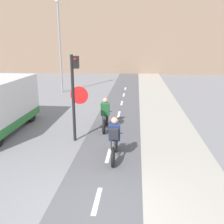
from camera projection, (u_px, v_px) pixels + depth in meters
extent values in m
plane|color=gray|center=(94.00, 215.00, 5.56)|extent=(120.00, 120.00, 0.00)
cube|color=#56565B|center=(94.00, 215.00, 5.56)|extent=(2.20, 60.00, 0.02)
cube|color=white|center=(97.00, 201.00, 6.03)|extent=(0.12, 1.10, 0.00)
cube|color=white|center=(108.00, 155.00, 8.43)|extent=(0.12, 1.10, 0.00)
cube|color=white|center=(115.00, 130.00, 10.82)|extent=(0.12, 1.10, 0.00)
cube|color=white|center=(119.00, 114.00, 13.22)|extent=(0.12, 1.10, 0.00)
cube|color=white|center=(122.00, 103.00, 15.61)|extent=(0.12, 1.10, 0.00)
cube|color=white|center=(124.00, 95.00, 18.01)|extent=(0.12, 1.10, 0.00)
cube|color=white|center=(125.00, 89.00, 20.40)|extent=(0.12, 1.10, 0.00)
cube|color=#A8A399|center=(200.00, 221.00, 5.34)|extent=(2.40, 60.00, 0.05)
cube|color=#89705B|center=(131.00, 28.00, 30.81)|extent=(60.00, 5.00, 10.64)
cylinder|color=black|center=(73.00, 99.00, 9.33)|extent=(0.11, 0.11, 3.29)
cube|color=black|center=(76.00, 62.00, 8.94)|extent=(0.20, 0.20, 0.44)
sphere|color=red|center=(75.00, 59.00, 8.81)|extent=(0.09, 0.09, 0.09)
cone|color=red|center=(79.00, 95.00, 9.26)|extent=(0.67, 0.01, 0.67)
cone|color=silver|center=(79.00, 95.00, 9.26)|extent=(0.60, 0.02, 0.60)
cylinder|color=gray|center=(60.00, 49.00, 18.18)|extent=(0.14, 0.14, 6.39)
sphere|color=silver|center=(57.00, 0.00, 17.28)|extent=(0.36, 0.36, 0.36)
cylinder|color=black|center=(113.00, 157.00, 7.66)|extent=(0.07, 0.61, 0.61)
cylinder|color=black|center=(116.00, 143.00, 8.71)|extent=(0.07, 0.61, 0.61)
cylinder|color=slate|center=(115.00, 143.00, 8.34)|extent=(0.04, 0.70, 0.38)
cylinder|color=slate|center=(114.00, 149.00, 7.85)|extent=(0.04, 0.36, 0.41)
cylinder|color=slate|center=(115.00, 139.00, 8.13)|extent=(0.04, 1.02, 0.07)
cylinder|color=slate|center=(114.00, 155.00, 7.86)|extent=(0.04, 0.42, 0.05)
cylinder|color=black|center=(116.00, 133.00, 8.60)|extent=(0.46, 0.03, 0.03)
cube|color=navy|center=(114.00, 132.00, 7.93)|extent=(0.36, 0.31, 0.59)
sphere|color=tan|center=(115.00, 121.00, 7.87)|extent=(0.22, 0.22, 0.22)
cylinder|color=#232328|center=(111.00, 145.00, 8.02)|extent=(0.04, 0.07, 0.38)
cylinder|color=#232328|center=(117.00, 145.00, 8.00)|extent=(0.04, 0.07, 0.38)
cube|color=#28282D|center=(114.00, 134.00, 7.75)|extent=(0.28, 0.23, 0.39)
cylinder|color=black|center=(104.00, 127.00, 10.40)|extent=(0.07, 0.60, 0.60)
cylinder|color=black|center=(107.00, 119.00, 11.43)|extent=(0.07, 0.60, 0.60)
cylinder|color=black|center=(106.00, 118.00, 11.07)|extent=(0.04, 0.69, 0.38)
cylinder|color=black|center=(105.00, 121.00, 10.59)|extent=(0.04, 0.36, 0.40)
cylinder|color=black|center=(106.00, 115.00, 10.86)|extent=(0.04, 1.00, 0.07)
cylinder|color=black|center=(105.00, 125.00, 10.60)|extent=(0.04, 0.41, 0.05)
cylinder|color=black|center=(107.00, 111.00, 11.33)|extent=(0.46, 0.03, 0.03)
cube|color=#235B33|center=(105.00, 109.00, 10.67)|extent=(0.36, 0.31, 0.59)
sphere|color=tan|center=(105.00, 100.00, 10.60)|extent=(0.22, 0.22, 0.22)
cylinder|color=#232328|center=(103.00, 119.00, 10.76)|extent=(0.04, 0.07, 0.38)
cylinder|color=#232328|center=(107.00, 119.00, 10.74)|extent=(0.04, 0.07, 0.38)
cube|color=black|center=(17.00, 86.00, 12.51)|extent=(1.88, 0.04, 0.70)
cylinder|color=black|center=(31.00, 115.00, 11.99)|extent=(0.18, 0.70, 0.70)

